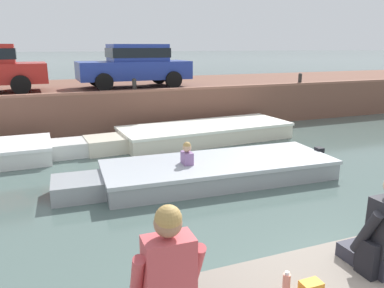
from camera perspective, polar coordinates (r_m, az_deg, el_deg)
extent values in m
plane|color=#4C605B|center=(8.38, -1.98, -5.42)|extent=(400.00, 400.00, 0.00)
cube|color=brown|center=(15.46, -11.54, 6.33)|extent=(60.00, 6.00, 1.41)
cube|color=#925F4C|center=(12.56, -9.38, 7.96)|extent=(60.00, 0.24, 0.08)
cube|color=white|center=(10.70, -18.02, -0.57)|extent=(1.03, 0.99, 0.39)
cube|color=silver|center=(11.79, 2.15, 1.60)|extent=(5.40, 2.24, 0.42)
cube|color=silver|center=(10.75, -13.08, -0.07)|extent=(1.12, 1.11, 0.42)
cube|color=white|center=(11.73, 2.16, 2.78)|extent=(5.47, 2.30, 0.08)
cube|color=brown|center=(11.94, 3.85, 2.48)|extent=(0.35, 1.72, 0.06)
cube|color=#93999E|center=(8.36, 4.19, -4.20)|extent=(5.11, 2.00, 0.36)
cube|color=#93999E|center=(7.76, -16.96, -6.35)|extent=(1.05, 1.02, 0.36)
cube|color=#B1B7BD|center=(8.29, 4.21, -2.77)|extent=(5.17, 2.06, 0.08)
cube|color=brown|center=(8.47, 6.56, -3.16)|extent=(0.31, 1.60, 0.06)
cube|color=black|center=(9.61, 18.73, -1.81)|extent=(0.17, 0.21, 0.45)
cube|color=#8C669E|center=(8.01, -0.76, -2.76)|extent=(0.21, 0.33, 0.44)
sphere|color=tan|center=(7.92, -0.77, -0.55)|extent=(0.19, 0.19, 0.19)
sphere|color=tan|center=(7.91, -0.77, -0.27)|extent=(0.17, 0.17, 0.17)
cylinder|color=black|center=(12.96, -24.62, 8.19)|extent=(0.61, 0.20, 0.60)
cylinder|color=black|center=(14.74, -24.60, 8.83)|extent=(0.61, 0.20, 0.60)
cube|color=#233893|center=(14.09, -8.89, 11.07)|extent=(4.02, 1.79, 0.64)
cube|color=#233893|center=(14.10, -8.35, 13.61)|extent=(2.02, 1.55, 0.60)
cube|color=black|center=(14.10, -8.35, 13.61)|extent=(2.10, 1.58, 0.33)
cylinder|color=black|center=(13.01, -13.24, 9.15)|extent=(0.60, 0.19, 0.60)
cylinder|color=black|center=(14.73, -14.41, 9.69)|extent=(0.60, 0.19, 0.60)
cylinder|color=black|center=(13.63, -2.82, 9.76)|extent=(0.60, 0.19, 0.60)
cylinder|color=black|center=(15.29, -5.08, 10.26)|extent=(0.60, 0.19, 0.60)
cylinder|color=#2D2B28|center=(12.70, -8.77, 8.67)|extent=(0.14, 0.14, 0.35)
sphere|color=#2D2B28|center=(12.69, -8.80, 9.55)|extent=(0.15, 0.15, 0.15)
cylinder|color=#2D2B28|center=(15.56, 16.12, 9.36)|extent=(0.14, 0.14, 0.35)
sphere|color=#2D2B28|center=(15.54, 16.17, 10.07)|extent=(0.15, 0.15, 0.15)
cube|color=#C64C51|center=(2.80, -3.56, -18.71)|extent=(0.36, 0.23, 0.52)
cylinder|color=#C64C51|center=(2.93, 0.50, -18.27)|extent=(0.10, 0.29, 0.47)
cylinder|color=#C64C51|center=(2.83, -8.38, -19.76)|extent=(0.10, 0.29, 0.47)
sphere|color=#A37556|center=(2.62, -3.69, -11.94)|extent=(0.20, 0.20, 0.20)
sphere|color=tan|center=(2.59, -3.64, -11.25)|extent=(0.19, 0.19, 0.19)
cube|color=#282833|center=(4.13, 24.89, -14.70)|extent=(0.44, 0.33, 0.14)
cylinder|color=black|center=(3.73, 25.01, -12.10)|extent=(0.09, 0.29, 0.47)
cylinder|color=#E07F6B|center=(3.41, 14.17, -19.96)|extent=(0.06, 0.06, 0.18)
cylinder|color=white|center=(3.35, 14.29, -18.52)|extent=(0.04, 0.04, 0.02)
cube|color=black|center=(3.89, 26.21, -15.08)|extent=(0.28, 0.20, 0.34)
cube|color=black|center=(3.97, 24.93, -15.09)|extent=(0.22, 0.06, 0.18)
torus|color=black|center=(3.80, 26.54, -12.58)|extent=(0.10, 0.02, 0.10)
cube|color=orange|center=(3.49, 17.69, -20.08)|extent=(0.18, 0.12, 0.10)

